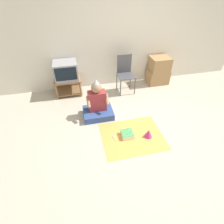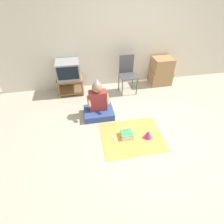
{
  "view_description": "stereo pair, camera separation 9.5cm",
  "coord_description": "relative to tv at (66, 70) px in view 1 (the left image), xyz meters",
  "views": [
    {
      "loc": [
        -1.27,
        -2.13,
        2.4
      ],
      "look_at": [
        -0.7,
        0.37,
        0.35
      ],
      "focal_mm": 28.0,
      "sensor_mm": 36.0,
      "label": 1
    },
    {
      "loc": [
        -1.18,
        -2.15,
        2.4
      ],
      "look_at": [
        -0.7,
        0.37,
        0.35
      ],
      "focal_mm": 28.0,
      "sensor_mm": 36.0,
      "label": 2
    }
  ],
  "objects": [
    {
      "name": "cardboard_box_stack",
      "position": [
        2.39,
        0.01,
        -0.26
      ],
      "size": [
        0.55,
        0.43,
        0.72
      ],
      "color": "#A87F51",
      "rests_on": "ground_plane"
    },
    {
      "name": "person_seated",
      "position": [
        0.57,
        -1.05,
        -0.36
      ],
      "size": [
        0.61,
        0.49,
        0.84
      ],
      "color": "#334C8C",
      "rests_on": "ground_plane"
    },
    {
      "name": "plastic_spoon_near",
      "position": [
        0.74,
        -1.76,
        -0.6
      ],
      "size": [
        0.04,
        0.14,
        0.01
      ],
      "color": "white",
      "rests_on": "party_cloth"
    },
    {
      "name": "tv_stand",
      "position": [
        -0.0,
        -0.0,
        -0.37
      ],
      "size": [
        0.62,
        0.51,
        0.41
      ],
      "color": "olive",
      "rests_on": "ground_plane"
    },
    {
      "name": "party_hat_blue",
      "position": [
        1.37,
        -1.88,
        -0.53
      ],
      "size": [
        0.15,
        0.15,
        0.16
      ],
      "color": "#CC338C",
      "rests_on": "party_cloth"
    },
    {
      "name": "party_cloth",
      "position": [
        1.09,
        -1.82,
        -0.61
      ],
      "size": [
        1.14,
        0.93,
        0.01
      ],
      "color": "#EFA84C",
      "rests_on": "ground_plane"
    },
    {
      "name": "ground_plane",
      "position": [
        1.48,
        -1.81,
        -0.61
      ],
      "size": [
        16.0,
        16.0,
        0.0
      ],
      "primitive_type": "plane",
      "color": "#BCB29E"
    },
    {
      "name": "plastic_spoon_far",
      "position": [
        0.9,
        -1.8,
        -0.6
      ],
      "size": [
        0.06,
        0.14,
        0.01
      ],
      "color": "white",
      "rests_on": "party_cloth"
    },
    {
      "name": "tv",
      "position": [
        0.0,
        0.0,
        0.0
      ],
      "size": [
        0.54,
        0.49,
        0.41
      ],
      "color": "#99999E",
      "rests_on": "tv_stand"
    },
    {
      "name": "folding_chair",
      "position": [
        1.4,
        -0.18,
        -0.1
      ],
      "size": [
        0.42,
        0.39,
        0.9
      ],
      "color": "#4C4C51",
      "rests_on": "ground_plane"
    },
    {
      "name": "birthday_cake",
      "position": [
        1.0,
        -1.78,
        -0.56
      ],
      "size": [
        0.22,
        0.22,
        0.14
      ],
      "color": "white",
      "rests_on": "party_cloth"
    },
    {
      "name": "wall_back",
      "position": [
        1.48,
        0.28,
        0.66
      ],
      "size": [
        6.4,
        0.06,
        2.55
      ],
      "color": "silver",
      "rests_on": "ground_plane"
    }
  ]
}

